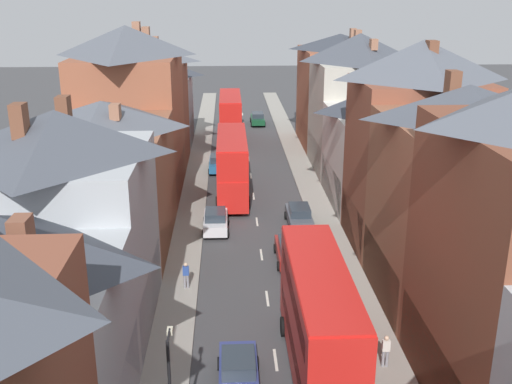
{
  "coord_description": "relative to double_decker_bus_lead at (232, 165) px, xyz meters",
  "views": [
    {
      "loc": [
        -2.09,
        -12.37,
        16.67
      ],
      "look_at": [
        -0.11,
        29.15,
        2.68
      ],
      "focal_mm": 42.0,
      "sensor_mm": 36.0,
      "label": 1
    }
  ],
  "objects": [
    {
      "name": "double_decker_bus_lead",
      "position": [
        0.0,
        0.0,
        0.0
      ],
      "size": [
        2.74,
        10.8,
        5.3
      ],
      "color": "red",
      "rests_on": "ground"
    },
    {
      "name": "terrace_row_left",
      "position": [
        -8.38,
        -13.16,
        2.91
      ],
      "size": [
        8.0,
        72.91,
        14.33
      ],
      "color": "brown",
      "rests_on": "ground"
    },
    {
      "name": "pavement_right",
      "position": [
        6.91,
        1.93,
        -2.75
      ],
      "size": [
        2.2,
        104.0,
        0.14
      ],
      "primitive_type": "cube",
      "color": "gray",
      "rests_on": "ground"
    },
    {
      "name": "double_decker_bus_mid_street",
      "position": [
        0.0,
        20.35,
        0.0
      ],
      "size": [
        2.74,
        10.8,
        5.3
      ],
      "color": "red",
      "rests_on": "ground"
    },
    {
      "name": "pedestrian_mid_left",
      "position": [
        6.81,
        -25.01,
        -1.78
      ],
      "size": [
        0.36,
        0.22,
        1.61
      ],
      "color": "gray",
      "rests_on": "pavement_right"
    },
    {
      "name": "car_parked_left_b",
      "position": [
        4.91,
        -7.03,
        -2.0
      ],
      "size": [
        1.9,
        4.31,
        1.61
      ],
      "color": "#4C515B",
      "rests_on": "ground"
    },
    {
      "name": "terrace_row_right",
      "position": [
        11.99,
        -12.76,
        3.36
      ],
      "size": [
        8.0,
        71.77,
        14.1
      ],
      "color": "beige",
      "rests_on": "ground"
    },
    {
      "name": "car_mid_black",
      "position": [
        3.61,
        -13.24,
        -2.02
      ],
      "size": [
        1.9,
        4.37,
        1.57
      ],
      "color": "maroon",
      "rests_on": "ground"
    },
    {
      "name": "double_decker_bus_far_approaching",
      "position": [
        3.6,
        -25.26,
        0.0
      ],
      "size": [
        2.74,
        10.8,
        5.3
      ],
      "color": "red",
      "rests_on": "ground"
    },
    {
      "name": "car_near_blue",
      "position": [
        0.01,
        -25.97,
        -2.0
      ],
      "size": [
        1.9,
        3.91,
        1.61
      ],
      "color": "navy",
      "rests_on": "ground"
    },
    {
      "name": "car_far_grey",
      "position": [
        -1.29,
        7.47,
        -1.98
      ],
      "size": [
        1.9,
        3.93,
        1.66
      ],
      "color": "#236093",
      "rests_on": "ground"
    },
    {
      "name": "car_parked_left_a",
      "position": [
        0.01,
        29.95,
        -1.98
      ],
      "size": [
        1.9,
        4.15,
        1.67
      ],
      "color": "silver",
      "rests_on": "ground"
    },
    {
      "name": "car_mid_white",
      "position": [
        -1.29,
        -7.86,
        -1.97
      ],
      "size": [
        1.9,
        4.01,
        1.68
      ],
      "color": "silver",
      "rests_on": "ground"
    },
    {
      "name": "pedestrian_mid_right",
      "position": [
        -2.86,
        -16.81,
        -1.78
      ],
      "size": [
        0.36,
        0.22,
        1.61
      ],
      "color": "gray",
      "rests_on": "pavement_left"
    },
    {
      "name": "car_near_silver",
      "position": [
        3.61,
        28.82,
        -2.0
      ],
      "size": [
        1.9,
        4.56,
        1.61
      ],
      "color": "#144728",
      "rests_on": "ground"
    },
    {
      "name": "pavement_left",
      "position": [
        -3.29,
        1.93,
        -2.75
      ],
      "size": [
        2.2,
        104.0,
        0.14
      ],
      "primitive_type": "cube",
      "color": "gray",
      "rests_on": "ground"
    },
    {
      "name": "centre_line_dashes",
      "position": [
        1.81,
        -0.07,
        -2.81
      ],
      "size": [
        0.14,
        97.8,
        0.01
      ],
      "color": "silver",
      "rests_on": "ground"
    }
  ]
}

